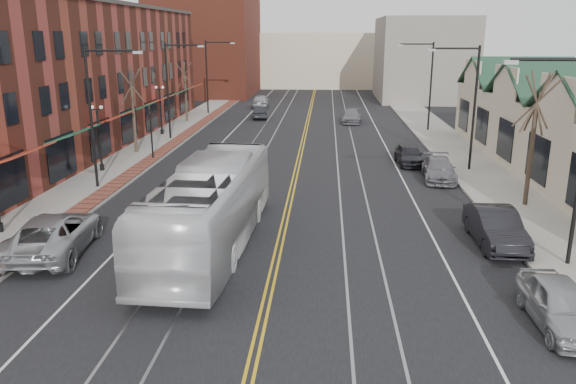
# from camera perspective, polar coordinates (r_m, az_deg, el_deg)

# --- Properties ---
(ground) EXTENTS (160.00, 160.00, 0.00)m
(ground) POSITION_cam_1_polar(r_m,az_deg,el_deg) (17.65, -2.96, -14.29)
(ground) COLOR black
(ground) RESTS_ON ground
(sidewalk_left) EXTENTS (4.00, 120.00, 0.15)m
(sidewalk_left) POSITION_cam_1_polar(r_m,az_deg,el_deg) (38.81, -17.24, 2.01)
(sidewalk_left) COLOR gray
(sidewalk_left) RESTS_ON ground
(sidewalk_right) EXTENTS (4.00, 120.00, 0.15)m
(sidewalk_right) POSITION_cam_1_polar(r_m,az_deg,el_deg) (37.61, 19.34, 1.40)
(sidewalk_right) COLOR gray
(sidewalk_right) RESTS_ON ground
(building_left) EXTENTS (10.00, 50.00, 11.00)m
(building_left) POSITION_cam_1_polar(r_m,az_deg,el_deg) (47.18, -22.84, 10.51)
(building_left) COLOR maroon
(building_left) RESTS_ON ground
(backdrop_left) EXTENTS (14.00, 18.00, 14.00)m
(backdrop_left) POSITION_cam_1_polar(r_m,az_deg,el_deg) (87.04, -8.24, 14.40)
(backdrop_left) COLOR maroon
(backdrop_left) RESTS_ON ground
(backdrop_mid) EXTENTS (22.00, 14.00, 9.00)m
(backdrop_mid) POSITION_cam_1_polar(r_m,az_deg,el_deg) (100.27, 2.87, 13.27)
(backdrop_mid) COLOR beige
(backdrop_mid) RESTS_ON ground
(backdrop_right) EXTENTS (12.00, 16.00, 11.00)m
(backdrop_right) POSITION_cam_1_polar(r_m,az_deg,el_deg) (81.28, 13.51, 13.00)
(backdrop_right) COLOR slate
(backdrop_right) RESTS_ON ground
(streetlight_l_1) EXTENTS (3.33, 0.25, 8.00)m
(streetlight_l_1) POSITION_cam_1_polar(r_m,az_deg,el_deg) (33.96, -18.79, 8.50)
(streetlight_l_1) COLOR black
(streetlight_l_1) RESTS_ON sidewalk_left
(streetlight_l_2) EXTENTS (3.33, 0.25, 8.00)m
(streetlight_l_2) POSITION_cam_1_polar(r_m,az_deg,el_deg) (49.05, -11.66, 11.00)
(streetlight_l_2) COLOR black
(streetlight_l_2) RESTS_ON sidewalk_left
(streetlight_l_3) EXTENTS (3.33, 0.25, 8.00)m
(streetlight_l_3) POSITION_cam_1_polar(r_m,az_deg,el_deg) (64.59, -7.87, 12.24)
(streetlight_l_3) COLOR black
(streetlight_l_3) RESTS_ON sidewalk_left
(streetlight_r_0) EXTENTS (3.33, 0.25, 8.00)m
(streetlight_r_0) POSITION_cam_1_polar(r_m,az_deg,el_deg) (23.35, 26.94, 4.67)
(streetlight_r_0) COLOR black
(streetlight_r_0) RESTS_ON sidewalk_right
(streetlight_r_1) EXTENTS (3.33, 0.25, 8.00)m
(streetlight_r_1) POSITION_cam_1_polar(r_m,az_deg,el_deg) (38.45, 17.85, 9.34)
(streetlight_r_1) COLOR black
(streetlight_r_1) RESTS_ON sidewalk_right
(streetlight_r_2) EXTENTS (3.33, 0.25, 8.00)m
(streetlight_r_2) POSITION_cam_1_polar(r_m,az_deg,el_deg) (54.07, 13.88, 11.28)
(streetlight_r_2) COLOR black
(streetlight_r_2) RESTS_ON sidewalk_right
(lamppost_l_2) EXTENTS (0.84, 0.28, 4.27)m
(lamppost_l_2) POSITION_cam_1_polar(r_m,az_deg,el_deg) (38.68, -18.61, 5.07)
(lamppost_l_2) COLOR black
(lamppost_l_2) RESTS_ON sidewalk_left
(lamppost_l_3) EXTENTS (0.84, 0.28, 4.27)m
(lamppost_l_3) POSITION_cam_1_polar(r_m,az_deg,el_deg) (51.74, -12.79, 8.02)
(lamppost_l_3) COLOR black
(lamppost_l_3) RESTS_ON sidewalk_left
(tree_left_near) EXTENTS (1.78, 1.37, 6.48)m
(tree_left_near) POSITION_cam_1_polar(r_m,az_deg,el_deg) (43.93, -15.46, 8.25)
(tree_left_near) COLOR #382B21
(tree_left_near) RESTS_ON sidewalk_left
(tree_left_far) EXTENTS (1.66, 1.28, 6.02)m
(tree_left_far) POSITION_cam_1_polar(r_m,az_deg,el_deg) (59.21, -10.38, 10.13)
(tree_left_far) COLOR #382B21
(tree_left_far) RESTS_ON sidewalk_left
(tree_right_mid) EXTENTS (1.90, 1.46, 6.93)m
(tree_right_mid) POSITION_cam_1_polar(r_m,az_deg,el_deg) (31.43, 23.61, 5.14)
(tree_right_mid) COLOR #382B21
(tree_right_mid) RESTS_ON sidewalk_right
(manhole_far) EXTENTS (0.60, 0.60, 0.02)m
(manhole_far) POSITION_cam_1_polar(r_m,az_deg,el_deg) (27.99, -24.34, -3.75)
(manhole_far) COLOR #592D19
(manhole_far) RESTS_ON sidewalk_left
(traffic_signal) EXTENTS (0.18, 0.15, 3.80)m
(traffic_signal) POSITION_cam_1_polar(r_m,az_deg,el_deg) (41.62, -13.75, 6.35)
(traffic_signal) COLOR black
(traffic_signal) RESTS_ON sidewalk_left
(transit_bus) EXTENTS (3.61, 13.18, 3.64)m
(transit_bus) POSITION_cam_1_polar(r_m,az_deg,el_deg) (23.87, -7.85, -1.48)
(transit_bus) COLOR silver
(transit_bus) RESTS_ON ground
(parked_suv) EXTENTS (3.48, 6.34, 1.68)m
(parked_suv) POSITION_cam_1_polar(r_m,az_deg,el_deg) (25.27, -22.71, -3.94)
(parked_suv) COLOR #A1A4A7
(parked_suv) RESTS_ON ground
(parked_car_a) EXTENTS (1.74, 4.32, 1.47)m
(parked_car_a) POSITION_cam_1_polar(r_m,az_deg,el_deg) (19.67, 25.97, -10.25)
(parked_car_a) COLOR #9CA0A3
(parked_car_a) RESTS_ON ground
(parked_car_b) EXTENTS (1.74, 4.89, 1.60)m
(parked_car_b) POSITION_cam_1_polar(r_m,az_deg,el_deg) (25.80, 20.34, -3.39)
(parked_car_b) COLOR black
(parked_car_b) RESTS_ON ground
(parked_car_c) EXTENTS (2.31, 4.86, 1.37)m
(parked_car_c) POSITION_cam_1_polar(r_m,az_deg,el_deg) (36.34, 15.07, 2.26)
(parked_car_c) COLOR slate
(parked_car_c) RESTS_ON ground
(parked_car_d) EXTENTS (1.82, 4.20, 1.41)m
(parked_car_d) POSITION_cam_1_polar(r_m,az_deg,el_deg) (40.14, 12.21, 3.73)
(parked_car_d) COLOR #232328
(parked_car_d) RESTS_ON ground
(distant_car_left) EXTENTS (1.90, 4.30, 1.37)m
(distant_car_left) POSITION_cam_1_polar(r_m,az_deg,el_deg) (61.24, -2.84, 8.10)
(distant_car_left) COLOR black
(distant_car_left) RESTS_ON ground
(distant_car_right) EXTENTS (2.27, 4.73, 1.33)m
(distant_car_right) POSITION_cam_1_polar(r_m,az_deg,el_deg) (58.60, 6.51, 7.65)
(distant_car_right) COLOR slate
(distant_car_right) RESTS_ON ground
(distant_car_far) EXTENTS (2.24, 4.96, 1.65)m
(distant_car_far) POSITION_cam_1_polar(r_m,az_deg,el_deg) (70.35, -2.81, 9.21)
(distant_car_far) COLOR #9EA0A5
(distant_car_far) RESTS_ON ground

